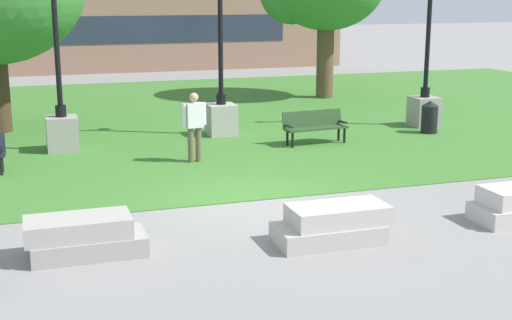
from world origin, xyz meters
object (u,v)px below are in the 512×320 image
(lamp_post_center, at_px, (425,91))
(concrete_block_center, at_px, (84,237))
(lamp_post_right, at_px, (221,101))
(trash_bin, at_px, (430,117))
(park_bench_near_right, at_px, (315,125))
(lamp_post_left, at_px, (61,110))
(person_bystander_near_lawn, at_px, (194,123))
(concrete_block_left, at_px, (333,225))

(lamp_post_center, bearing_deg, concrete_block_center, -143.61)
(lamp_post_right, distance_m, trash_bin, 6.18)
(concrete_block_center, bearing_deg, lamp_post_right, 61.83)
(park_bench_near_right, xyz_separation_m, trash_bin, (3.82, 0.34, -0.04))
(lamp_post_left, bearing_deg, trash_bin, -4.92)
(lamp_post_center, distance_m, person_bystander_near_lawn, 8.30)
(lamp_post_right, height_order, lamp_post_left, lamp_post_left)
(concrete_block_center, distance_m, person_bystander_near_lawn, 6.50)
(trash_bin, bearing_deg, person_bystander_near_lawn, -169.08)
(trash_bin, distance_m, person_bystander_near_lawn, 7.61)
(concrete_block_center, xyz_separation_m, park_bench_near_right, (6.78, 6.74, 0.23))
(concrete_block_center, height_order, lamp_post_left, lamp_post_left)
(lamp_post_right, xyz_separation_m, lamp_post_left, (-4.54, -0.73, 0.07))
(concrete_block_center, height_order, trash_bin, trash_bin)
(lamp_post_right, bearing_deg, person_bystander_near_lawn, -116.38)
(person_bystander_near_lawn, bearing_deg, park_bench_near_right, 16.75)
(lamp_post_center, bearing_deg, park_bench_near_right, -161.79)
(concrete_block_center, relative_size, park_bench_near_right, 1.02)
(park_bench_near_right, bearing_deg, person_bystander_near_lawn, -163.25)
(park_bench_near_right, relative_size, person_bystander_near_lawn, 1.08)
(park_bench_near_right, xyz_separation_m, lamp_post_right, (-2.11, 1.98, 0.48))
(lamp_post_center, distance_m, lamp_post_left, 10.93)
(lamp_post_center, xyz_separation_m, lamp_post_right, (-6.39, 0.57, -0.08))
(lamp_post_right, relative_size, trash_bin, 5.12)
(concrete_block_left, distance_m, person_bystander_near_lawn, 6.42)
(concrete_block_left, xyz_separation_m, lamp_post_right, (0.65, 9.39, 0.71))
(concrete_block_center, height_order, person_bystander_near_lawn, person_bystander_near_lawn)
(lamp_post_center, bearing_deg, lamp_post_left, -179.15)
(concrete_block_left, distance_m, park_bench_near_right, 7.91)
(concrete_block_center, distance_m, lamp_post_right, 9.91)
(concrete_block_center, relative_size, trash_bin, 1.96)
(lamp_post_right, xyz_separation_m, trash_bin, (5.93, -1.63, -0.52))
(concrete_block_left, relative_size, person_bystander_near_lawn, 1.11)
(concrete_block_left, height_order, lamp_post_left, lamp_post_left)
(park_bench_near_right, relative_size, lamp_post_right, 0.37)
(concrete_block_left, bearing_deg, park_bench_near_right, 69.57)
(concrete_block_center, height_order, concrete_block_left, same)
(concrete_block_center, xyz_separation_m, lamp_post_left, (0.13, 7.99, 0.79))
(lamp_post_right, bearing_deg, lamp_post_left, -170.85)
(park_bench_near_right, distance_m, lamp_post_left, 6.79)
(concrete_block_center, distance_m, lamp_post_left, 8.03)
(park_bench_near_right, relative_size, lamp_post_center, 0.34)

